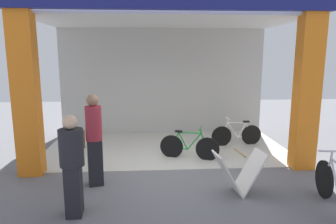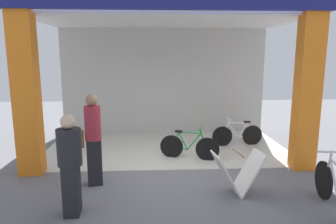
% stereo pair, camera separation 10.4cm
% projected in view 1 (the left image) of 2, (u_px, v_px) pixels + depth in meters
% --- Properties ---
extents(ground_plane, '(20.73, 20.73, 0.00)m').
position_uv_depth(ground_plane, '(171.00, 171.00, 6.73)').
color(ground_plane, slate).
rests_on(ground_plane, ground).
extents(shop_facade, '(6.57, 3.67, 4.11)m').
position_uv_depth(shop_facade, '(166.00, 66.00, 8.05)').
color(shop_facade, beige).
rests_on(shop_facade, ground).
extents(bicycle_inside_0, '(1.43, 0.39, 0.79)m').
position_uv_depth(bicycle_inside_0, '(237.00, 135.00, 8.53)').
color(bicycle_inside_0, black).
rests_on(bicycle_inside_0, ground).
extents(bicycle_inside_1, '(1.39, 0.51, 0.80)m').
position_uv_depth(bicycle_inside_1, '(189.00, 147.00, 7.40)').
color(bicycle_inside_1, black).
rests_on(bicycle_inside_1, ground).
extents(sandwich_board_sign, '(0.95, 0.59, 0.80)m').
position_uv_depth(sandwich_board_sign, '(239.00, 173.00, 5.57)').
color(sandwich_board_sign, silver).
rests_on(sandwich_board_sign, ground).
extents(pedestrian_0, '(0.40, 0.65, 1.62)m').
position_uv_depth(pedestrian_0, '(72.00, 164.00, 4.75)').
color(pedestrian_0, black).
rests_on(pedestrian_0, ground).
extents(pedestrian_1, '(0.54, 0.37, 1.78)m').
position_uv_depth(pedestrian_1, '(94.00, 139.00, 5.84)').
color(pedestrian_1, black).
rests_on(pedestrian_1, ground).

